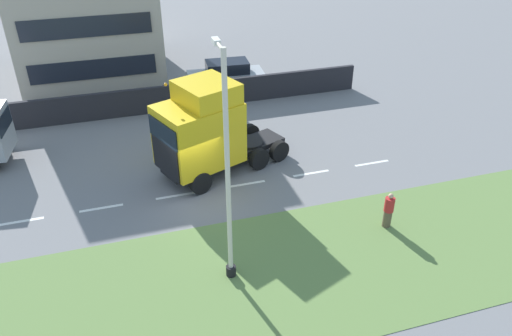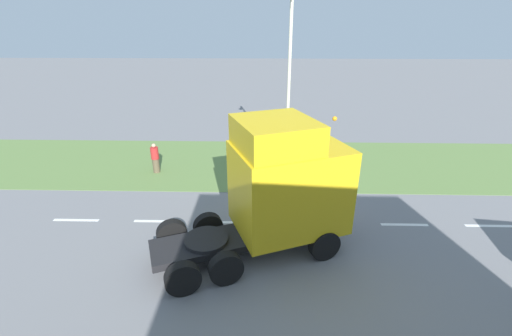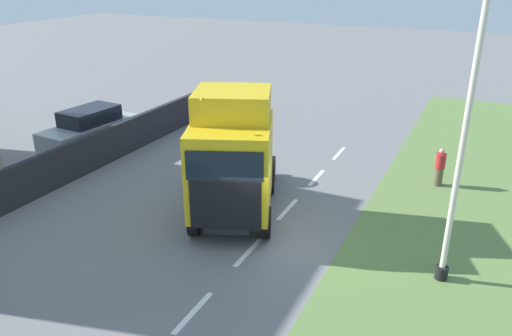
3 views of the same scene
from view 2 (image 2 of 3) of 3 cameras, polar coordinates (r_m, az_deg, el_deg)
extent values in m
plane|color=slate|center=(13.51, 6.96, -9.12)|extent=(120.00, 120.00, 0.00)
cube|color=#607F42|center=(18.82, 5.39, 0.82)|extent=(7.00, 44.00, 0.01)
cube|color=white|center=(15.33, -27.78, -7.69)|extent=(0.16, 1.80, 0.00)
cube|color=white|center=(14.07, -16.20, -8.51)|extent=(0.16, 1.80, 0.00)
cube|color=white|center=(13.47, -2.94, -9.03)|extent=(0.16, 1.80, 0.00)
cube|color=white|center=(13.62, 10.78, -9.07)|extent=(0.16, 1.80, 0.00)
cube|color=white|center=(14.49, 23.50, -8.65)|extent=(0.16, 1.80, 0.00)
cube|color=white|center=(15.97, 34.30, -7.97)|extent=(0.16, 1.80, 0.00)
cube|color=black|center=(11.57, -1.27, -11.15)|extent=(3.62, 6.37, 0.24)
cube|color=gold|center=(11.25, 5.51, -3.22)|extent=(3.63, 4.16, 2.84)
cube|color=black|center=(12.34, 12.85, -4.46)|extent=(2.02, 0.85, 1.59)
cube|color=black|center=(11.81, 13.39, 0.89)|extent=(2.14, 0.89, 0.91)
cube|color=gold|center=(10.34, 3.29, 5.61)|extent=(3.06, 2.98, 0.90)
sphere|color=orange|center=(10.32, 12.98, 8.02)|extent=(0.14, 0.14, 0.14)
cylinder|color=black|center=(11.18, -8.32, -11.71)|extent=(1.81, 1.81, 0.12)
cylinder|color=black|center=(13.29, 6.17, -7.04)|extent=(0.68, 1.08, 1.04)
cylinder|color=black|center=(11.60, 11.31, -12.47)|extent=(0.68, 1.08, 1.04)
cylinder|color=black|center=(12.36, -7.97, -9.71)|extent=(0.68, 1.08, 1.04)
cylinder|color=black|center=(10.53, -5.03, -16.34)|extent=(0.68, 1.08, 1.04)
cylinder|color=black|center=(12.23, -13.83, -10.65)|extent=(0.68, 1.08, 1.04)
cylinder|color=black|center=(10.37, -12.09, -17.60)|extent=(0.68, 1.08, 1.04)
cylinder|color=black|center=(18.30, 4.99, 0.81)|extent=(0.35, 0.35, 0.40)
cylinder|color=beige|center=(17.17, 5.45, 13.00)|extent=(0.16, 0.16, 8.26)
cylinder|color=brown|center=(18.22, -16.31, 0.41)|extent=(0.34, 0.34, 0.76)
cylinder|color=#B22626|center=(17.97, -16.55, 2.40)|extent=(0.39, 0.39, 0.60)
sphere|color=tan|center=(17.83, -16.70, 3.60)|extent=(0.21, 0.21, 0.21)
camera|label=1|loc=(30.42, 11.12, 33.07)|focal=35.00mm
camera|label=3|loc=(22.28, 43.98, 20.07)|focal=35.00mm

